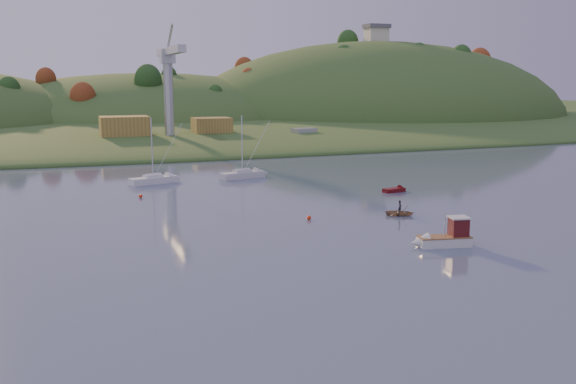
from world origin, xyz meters
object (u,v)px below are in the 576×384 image
object	(u,v)px
canoe	(400,213)
sailboat_near	(153,179)
sailboat_far	(242,174)
red_tender	(398,190)
fishing_boat	(440,238)

from	to	relation	value
canoe	sailboat_near	bearing A→B (deg)	63.40
sailboat_far	red_tender	world-z (taller)	sailboat_far
sailboat_near	red_tender	bearing A→B (deg)	-48.72
fishing_boat	red_tender	size ratio (longest dim) A/B	1.52
sailboat_far	red_tender	distance (m)	26.12
sailboat_near	red_tender	distance (m)	36.86
canoe	red_tender	xyz separation A→B (m)	(7.96, 14.39, -0.07)
sailboat_near	red_tender	xyz separation A→B (m)	(31.55, -19.05, -0.40)
canoe	sailboat_far	bearing A→B (deg)	43.49
sailboat_near	sailboat_far	distance (m)	14.31
sailboat_near	sailboat_far	world-z (taller)	sailboat_far
canoe	red_tender	distance (m)	16.45
fishing_boat	canoe	bearing A→B (deg)	-93.67
fishing_boat	sailboat_far	bearing A→B (deg)	-72.51
sailboat_far	canoe	distance (m)	35.25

